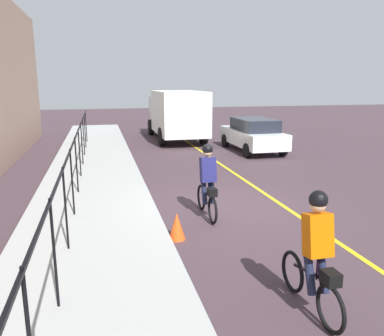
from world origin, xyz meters
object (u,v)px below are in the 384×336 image
at_px(traffic_cone_near, 177,226).
at_px(box_truck_background, 176,113).
at_px(cyclist_lead, 208,181).
at_px(cyclist_follow, 315,254).
at_px(patrol_sedan, 253,134).

bearing_deg(traffic_cone_near, box_truck_background, -11.23).
relative_size(cyclist_lead, box_truck_background, 0.27).
bearing_deg(box_truck_background, cyclist_follow, 175.41).
relative_size(cyclist_lead, traffic_cone_near, 3.14).
height_order(box_truck_background, traffic_cone_near, box_truck_background).
relative_size(cyclist_lead, cyclist_follow, 1.00).
distance_m(cyclist_lead, patrol_sedan, 9.54).
bearing_deg(cyclist_lead, traffic_cone_near, 139.41).
relative_size(cyclist_follow, box_truck_background, 0.27).
relative_size(patrol_sedan, box_truck_background, 0.66).
bearing_deg(patrol_sedan, cyclist_follow, 160.91).
relative_size(patrol_sedan, traffic_cone_near, 7.60).
xyz_separation_m(cyclist_lead, box_truck_background, (12.81, -1.77, 0.64)).
height_order(cyclist_follow, box_truck_background, box_truck_background).
relative_size(box_truck_background, traffic_cone_near, 11.57).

